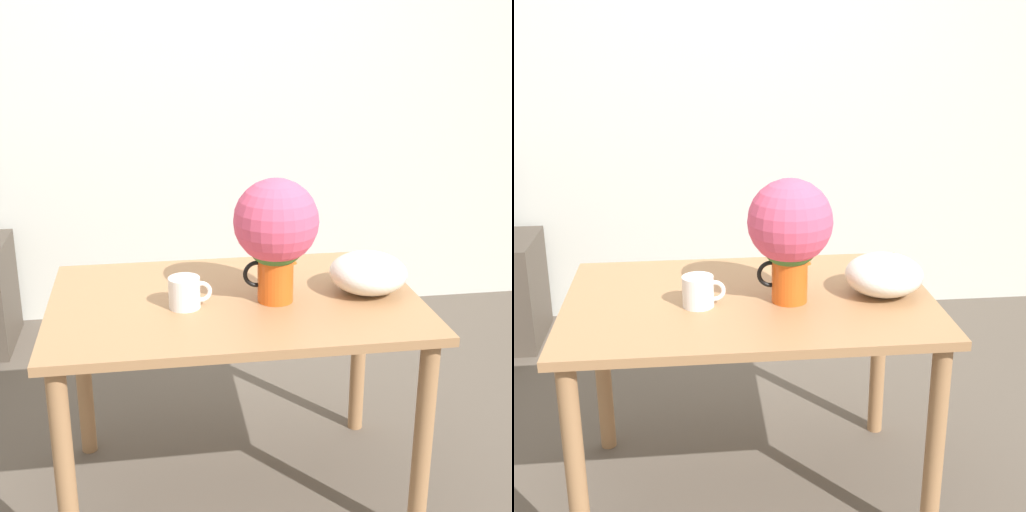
{
  "view_description": "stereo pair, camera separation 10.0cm",
  "coord_description": "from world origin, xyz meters",
  "views": [
    {
      "loc": [
        -0.29,
        -2.09,
        1.65
      ],
      "look_at": [
        0.04,
        0.05,
        0.92
      ],
      "focal_mm": 50.0,
      "sensor_mm": 36.0,
      "label": 1
    },
    {
      "loc": [
        -0.19,
        -2.1,
        1.65
      ],
      "look_at": [
        0.04,
        0.05,
        0.92
      ],
      "focal_mm": 50.0,
      "sensor_mm": 36.0,
      "label": 2
    }
  ],
  "objects": [
    {
      "name": "coffee_mug",
      "position": [
        -0.19,
        0.03,
        0.81
      ],
      "size": [
        0.14,
        0.1,
        0.1
      ],
      "color": "white",
      "rests_on": "table"
    },
    {
      "name": "wall_back",
      "position": [
        0.0,
        1.82,
        1.3
      ],
      "size": [
        8.0,
        0.05,
        2.6
      ],
      "color": "silver",
      "rests_on": "ground_plane"
    },
    {
      "name": "flower_vase",
      "position": [
        0.11,
        0.05,
        1.0
      ],
      "size": [
        0.27,
        0.27,
        0.41
      ],
      "color": "#E05619",
      "rests_on": "table"
    },
    {
      "name": "ground_plane",
      "position": [
        0.0,
        0.0,
        0.0
      ],
      "size": [
        12.0,
        12.0,
        0.0
      ],
      "primitive_type": "plane",
      "color": "brown"
    },
    {
      "name": "table",
      "position": [
        -0.02,
        0.09,
        0.65
      ],
      "size": [
        1.22,
        0.82,
        0.76
      ],
      "color": "#A3754C",
      "rests_on": "ground_plane"
    },
    {
      "name": "white_bowl",
      "position": [
        0.43,
        0.08,
        0.83
      ],
      "size": [
        0.26,
        0.26,
        0.14
      ],
      "color": "silver",
      "rests_on": "table"
    }
  ]
}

